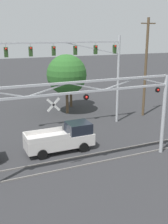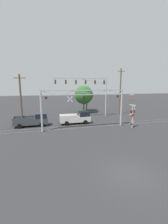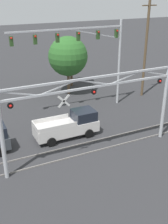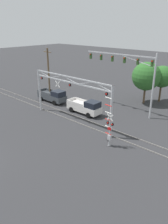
{
  "view_description": "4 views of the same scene",
  "coord_description": "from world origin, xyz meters",
  "views": [
    {
      "loc": [
        -7.38,
        -3.12,
        9.16
      ],
      "look_at": [
        1.21,
        16.18,
        3.1
      ],
      "focal_mm": 45.0,
      "sensor_mm": 36.0,
      "label": 1
    },
    {
      "loc": [
        -6.3,
        -9.21,
        6.82
      ],
      "look_at": [
        0.44,
        14.84,
        2.38
      ],
      "focal_mm": 24.0,
      "sensor_mm": 36.0,
      "label": 2
    },
    {
      "loc": [
        -8.56,
        -3.07,
        11.59
      ],
      "look_at": [
        -1.08,
        12.43,
        4.01
      ],
      "focal_mm": 45.0,
      "sensor_mm": 36.0,
      "label": 3
    },
    {
      "loc": [
        19.34,
        -5.53,
        12.12
      ],
      "look_at": [
        1.74,
        13.84,
        1.64
      ],
      "focal_mm": 35.0,
      "sensor_mm": 36.0,
      "label": 4
    }
  ],
  "objects": [
    {
      "name": "rail_track_far",
      "position": [
        0.0,
        14.83,
        0.05
      ],
      "size": [
        80.0,
        0.08,
        0.1
      ],
      "primitive_type": "cube",
      "color": "gray",
      "rests_on": "ground_plane"
    },
    {
      "name": "background_tree_far_left_verge",
      "position": [
        3.64,
        26.45,
        4.51
      ],
      "size": [
        4.52,
        4.52,
        6.78
      ],
      "color": "brown",
      "rests_on": "ground_plane"
    },
    {
      "name": "traffic_signal_span",
      "position": [
        4.1,
        21.34,
        6.34
      ],
      "size": [
        11.54,
        0.39,
        8.83
      ],
      "color": "#B7BABF",
      "rests_on": "ground_plane"
    },
    {
      "name": "utility_pole_right",
      "position": [
        11.21,
        22.14,
        5.45
      ],
      "size": [
        1.8,
        0.28,
        10.6
      ],
      "color": "brown",
      "rests_on": "ground_plane"
    },
    {
      "name": "pickup_truck_lead",
      "position": [
        -0.44,
        16.56,
        1.03
      ],
      "size": [
        5.41,
        2.14,
        2.16
      ],
      "color": "silver",
      "rests_on": "ground_plane"
    },
    {
      "name": "background_tree_beyond_span",
      "position": [
        5.15,
        29.08,
        4.24
      ],
      "size": [
        3.55,
        3.55,
        6.03
      ],
      "color": "brown",
      "rests_on": "ground_plane"
    },
    {
      "name": "crossing_gantry",
      "position": [
        -0.01,
        13.11,
        4.15
      ],
      "size": [
        13.26,
        0.3,
        6.15
      ],
      "color": "#B7BABF",
      "rests_on": "ground_plane"
    },
    {
      "name": "rail_track_near",
      "position": [
        0.0,
        13.4,
        0.05
      ],
      "size": [
        80.0,
        0.08,
        0.1
      ],
      "primitive_type": "cube",
      "color": "gray",
      "rests_on": "ground_plane"
    }
  ]
}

